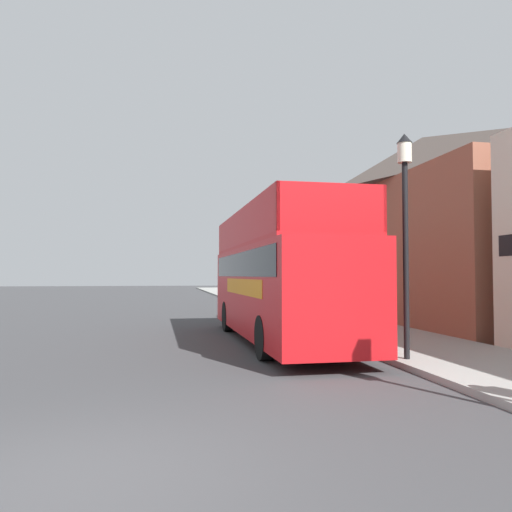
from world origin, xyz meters
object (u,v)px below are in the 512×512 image
Objects in this scene: lamp_post_nearest at (405,204)px; lamp_post_second at (299,238)px; parked_car_ahead_of_bus at (251,305)px; tour_bus at (277,282)px.

lamp_post_nearest is 9.83m from lamp_post_second.
lamp_post_nearest is at bearing -91.31° from lamp_post_second.
parked_car_ahead_of_bus is at bearing 126.18° from lamp_post_second.
lamp_post_second is at bearing 88.69° from lamp_post_nearest.
lamp_post_second is (1.67, -2.28, 2.97)m from parked_car_ahead_of_bus.
lamp_post_second is (0.22, 9.82, -0.02)m from lamp_post_nearest.
lamp_post_nearest is (1.99, -4.34, 1.82)m from tour_bus.
lamp_post_second is at bearing -55.29° from parked_car_ahead_of_bus.
parked_car_ahead_of_bus is at bearing 96.80° from lamp_post_nearest.
tour_bus is 7.88m from parked_car_ahead_of_bus.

